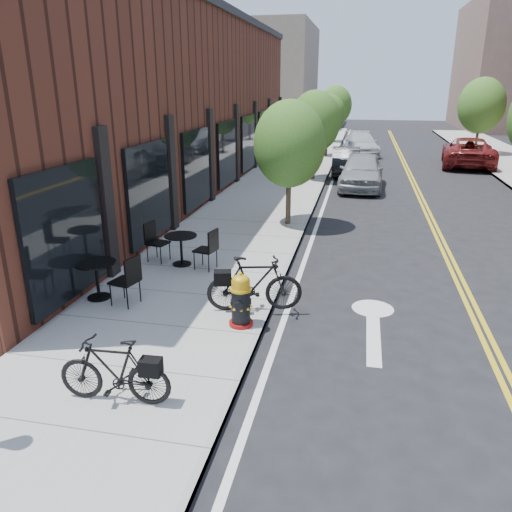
# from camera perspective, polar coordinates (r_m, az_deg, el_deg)

# --- Properties ---
(ground) EXTENTS (120.00, 120.00, 0.00)m
(ground) POSITION_cam_1_polar(r_m,az_deg,el_deg) (7.81, -1.85, -14.82)
(ground) COLOR black
(ground) RESTS_ON ground
(sidewalk_near) EXTENTS (4.00, 70.00, 0.12)m
(sidewalk_near) POSITION_cam_1_polar(r_m,az_deg,el_deg) (17.21, -0.48, 4.69)
(sidewalk_near) COLOR #9E9B93
(sidewalk_near) RESTS_ON ground
(building_near) EXTENTS (5.00, 28.00, 7.00)m
(building_near) POSITION_cam_1_polar(r_m,az_deg,el_deg) (21.84, -10.25, 16.62)
(building_near) COLOR #482217
(building_near) RESTS_ON ground
(bg_building_left) EXTENTS (8.00, 14.00, 10.00)m
(bg_building_left) POSITION_cam_1_polar(r_m,az_deg,el_deg) (55.12, 1.99, 19.82)
(bg_building_left) COLOR #726656
(bg_building_left) RESTS_ON ground
(tree_near_a) EXTENTS (2.20, 2.20, 3.81)m
(tree_near_a) POSITION_cam_1_polar(r_m,az_deg,el_deg) (15.53, 3.86, 12.63)
(tree_near_a) COLOR #382B1E
(tree_near_a) RESTS_ON sidewalk_near
(tree_near_b) EXTENTS (2.30, 2.30, 3.98)m
(tree_near_b) POSITION_cam_1_polar(r_m,az_deg,el_deg) (23.44, 6.76, 15.01)
(tree_near_b) COLOR #382B1E
(tree_near_b) RESTS_ON sidewalk_near
(tree_near_c) EXTENTS (2.10, 2.10, 3.67)m
(tree_near_c) POSITION_cam_1_polar(r_m,az_deg,el_deg) (31.41, 8.19, 15.63)
(tree_near_c) COLOR #382B1E
(tree_near_c) RESTS_ON sidewalk_near
(tree_near_d) EXTENTS (2.40, 2.40, 4.11)m
(tree_near_d) POSITION_cam_1_polar(r_m,az_deg,el_deg) (39.37, 9.08, 16.65)
(tree_near_d) COLOR #382B1E
(tree_near_d) RESTS_ON sidewalk_near
(tree_far_c) EXTENTS (2.80, 2.80, 4.62)m
(tree_far_c) POSITION_cam_1_polar(r_m,az_deg,el_deg) (35.02, 24.37, 15.41)
(tree_far_c) COLOR #382B1E
(tree_far_c) RESTS_ON sidewalk_far
(fire_hydrant) EXTENTS (0.56, 0.56, 1.03)m
(fire_hydrant) POSITION_cam_1_polar(r_m,az_deg,el_deg) (9.13, -1.75, -5.13)
(fire_hydrant) COLOR maroon
(fire_hydrant) RESTS_ON sidewalk_near
(bicycle_left) EXTENTS (1.64, 0.54, 0.98)m
(bicycle_left) POSITION_cam_1_polar(r_m,az_deg,el_deg) (7.32, -15.91, -12.52)
(bicycle_left) COLOR black
(bicycle_left) RESTS_ON sidewalk_near
(bicycle_right) EXTENTS (1.93, 0.96, 1.12)m
(bicycle_right) POSITION_cam_1_polar(r_m,az_deg,el_deg) (9.68, -0.16, -3.19)
(bicycle_right) COLOR black
(bicycle_right) RESTS_ON sidewalk_near
(bistro_set_b) EXTENTS (1.95, 0.98, 1.03)m
(bistro_set_b) POSITION_cam_1_polar(r_m,az_deg,el_deg) (10.76, -17.74, -2.06)
(bistro_set_b) COLOR black
(bistro_set_b) RESTS_ON sidewalk_near
(bistro_set_c) EXTENTS (1.88, 0.94, 0.99)m
(bistro_set_c) POSITION_cam_1_polar(r_m,az_deg,el_deg) (12.30, -8.56, 1.21)
(bistro_set_c) COLOR black
(bistro_set_c) RESTS_ON sidewalk_near
(parked_car_a) EXTENTS (1.95, 4.52, 1.52)m
(parked_car_a) POSITION_cam_1_polar(r_m,az_deg,el_deg) (22.32, 11.95, 9.47)
(parked_car_a) COLOR #919598
(parked_car_a) RESTS_ON ground
(parked_car_b) EXTENTS (1.61, 4.03, 1.30)m
(parked_car_b) POSITION_cam_1_polar(r_m,az_deg,el_deg) (25.86, 10.21, 10.62)
(parked_car_b) COLOR black
(parked_car_b) RESTS_ON ground
(parked_car_c) EXTENTS (2.56, 4.98, 1.38)m
(parked_car_c) POSITION_cam_1_polar(r_m,az_deg,el_deg) (33.18, 11.86, 12.42)
(parked_car_c) COLOR silver
(parked_car_c) RESTS_ON ground
(parked_car_far) EXTENTS (3.30, 5.96, 1.58)m
(parked_car_far) POSITION_cam_1_polar(r_m,az_deg,el_deg) (30.26, 23.10, 10.89)
(parked_car_far) COLOR maroon
(parked_car_far) RESTS_ON ground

